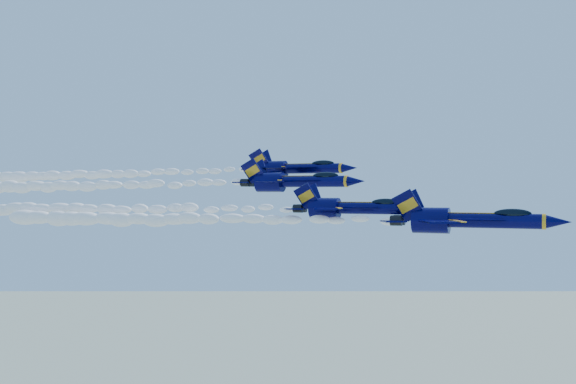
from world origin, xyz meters
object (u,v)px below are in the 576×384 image
at_px(jet_second, 351,208).
at_px(jet_third, 294,181).
at_px(jet_lead, 466,220).
at_px(jet_fourth, 295,168).

xyz_separation_m(jet_second, jet_third, (-11.58, 10.53, 3.40)).
relative_size(jet_lead, jet_third, 1.01).
bearing_deg(jet_second, jet_third, 137.72).
bearing_deg(jet_lead, jet_second, 171.29).
bearing_deg(jet_second, jet_fourth, 128.65).
bearing_deg(jet_lead, jet_third, 153.27).
distance_m(jet_second, jet_fourth, 23.73).
xyz_separation_m(jet_lead, jet_fourth, (-27.82, 20.08, 6.66)).
distance_m(jet_lead, jet_second, 13.61).
bearing_deg(jet_fourth, jet_lead, -35.82).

